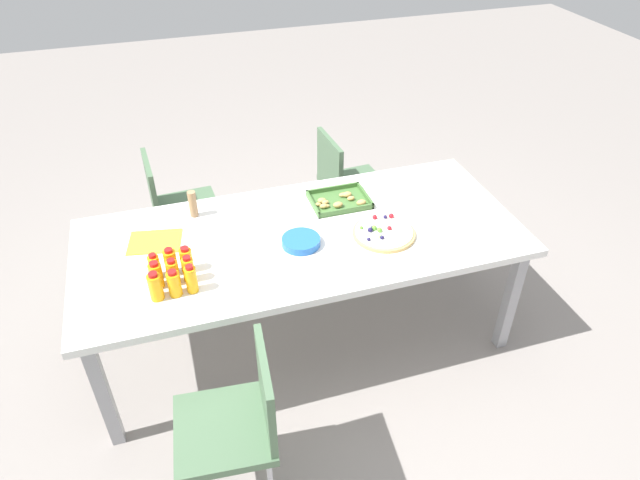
{
  "coord_description": "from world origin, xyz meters",
  "views": [
    {
      "loc": [
        -0.61,
        -2.28,
        2.45
      ],
      "look_at": [
        0.07,
        -0.1,
        0.75
      ],
      "focal_mm": 31.73,
      "sensor_mm": 36.0,
      "label": 1
    }
  ],
  "objects_px": {
    "juice_bottle_1": "(174,284)",
    "plate_stack": "(301,241)",
    "snack_tray": "(340,201)",
    "napkin_stack": "(253,237)",
    "chair_far_right": "(345,181)",
    "juice_bottle_7": "(171,262)",
    "juice_bottle_6": "(155,266)",
    "party_table": "(301,243)",
    "chair_far_left": "(175,205)",
    "juice_bottle_5": "(188,269)",
    "chair_near_left": "(240,419)",
    "juice_bottle_2": "(191,279)",
    "juice_bottle_4": "(173,272)",
    "juice_bottle_3": "(156,275)",
    "paper_folder": "(155,242)",
    "cardboard_tube": "(193,204)",
    "juice_bottle_0": "(155,287)",
    "juice_bottle_8": "(186,260)",
    "fruit_pizza": "(384,233)"
  },
  "relations": [
    {
      "from": "juice_bottle_5",
      "to": "plate_stack",
      "type": "distance_m",
      "value": 0.58
    },
    {
      "from": "juice_bottle_6",
      "to": "party_table",
      "type": "bearing_deg",
      "value": 9.18
    },
    {
      "from": "chair_far_left",
      "to": "juice_bottle_0",
      "type": "height_order",
      "value": "juice_bottle_0"
    },
    {
      "from": "chair_far_left",
      "to": "juice_bottle_2",
      "type": "bearing_deg",
      "value": -3.12
    },
    {
      "from": "juice_bottle_7",
      "to": "juice_bottle_8",
      "type": "bearing_deg",
      "value": 0.23
    },
    {
      "from": "juice_bottle_1",
      "to": "plate_stack",
      "type": "bearing_deg",
      "value": 16.47
    },
    {
      "from": "chair_far_left",
      "to": "plate_stack",
      "type": "bearing_deg",
      "value": 28.01
    },
    {
      "from": "fruit_pizza",
      "to": "napkin_stack",
      "type": "height_order",
      "value": "fruit_pizza"
    },
    {
      "from": "chair_far_left",
      "to": "juice_bottle_4",
      "type": "relative_size",
      "value": 6.06
    },
    {
      "from": "chair_near_left",
      "to": "juice_bottle_8",
      "type": "bearing_deg",
      "value": 12.11
    },
    {
      "from": "napkin_stack",
      "to": "snack_tray",
      "type": "bearing_deg",
      "value": 18.95
    },
    {
      "from": "chair_near_left",
      "to": "plate_stack",
      "type": "xyz_separation_m",
      "value": [
        0.48,
        0.76,
        0.25
      ]
    },
    {
      "from": "juice_bottle_4",
      "to": "cardboard_tube",
      "type": "xyz_separation_m",
      "value": [
        0.16,
        0.53,
        0.01
      ]
    },
    {
      "from": "juice_bottle_6",
      "to": "snack_tray",
      "type": "xyz_separation_m",
      "value": [
        1.03,
        0.34,
        -0.05
      ]
    },
    {
      "from": "juice_bottle_3",
      "to": "paper_folder",
      "type": "xyz_separation_m",
      "value": [
        0.01,
        0.35,
        -0.06
      ]
    },
    {
      "from": "cardboard_tube",
      "to": "paper_folder",
      "type": "relative_size",
      "value": 0.58
    },
    {
      "from": "juice_bottle_4",
      "to": "juice_bottle_3",
      "type": "bearing_deg",
      "value": -180.0
    },
    {
      "from": "juice_bottle_5",
      "to": "party_table",
      "type": "bearing_deg",
      "value": 18.04
    },
    {
      "from": "juice_bottle_0",
      "to": "paper_folder",
      "type": "distance_m",
      "value": 0.44
    },
    {
      "from": "party_table",
      "to": "juice_bottle_3",
      "type": "relative_size",
      "value": 16.47
    },
    {
      "from": "chair_far_right",
      "to": "snack_tray",
      "type": "height_order",
      "value": "chair_far_right"
    },
    {
      "from": "chair_far_right",
      "to": "juice_bottle_2",
      "type": "distance_m",
      "value": 1.58
    },
    {
      "from": "juice_bottle_5",
      "to": "napkin_stack",
      "type": "distance_m",
      "value": 0.42
    },
    {
      "from": "napkin_stack",
      "to": "juice_bottle_6",
      "type": "bearing_deg",
      "value": -161.83
    },
    {
      "from": "juice_bottle_2",
      "to": "plate_stack",
      "type": "height_order",
      "value": "juice_bottle_2"
    },
    {
      "from": "chair_far_left",
      "to": "juice_bottle_2",
      "type": "distance_m",
      "value": 1.16
    },
    {
      "from": "juice_bottle_3",
      "to": "juice_bottle_0",
      "type": "bearing_deg",
      "value": -96.0
    },
    {
      "from": "juice_bottle_6",
      "to": "napkin_stack",
      "type": "distance_m",
      "value": 0.52
    },
    {
      "from": "chair_far_right",
      "to": "juice_bottle_1",
      "type": "bearing_deg",
      "value": -51.88
    },
    {
      "from": "chair_far_right",
      "to": "juice_bottle_5",
      "type": "relative_size",
      "value": 6.02
    },
    {
      "from": "chair_near_left",
      "to": "napkin_stack",
      "type": "relative_size",
      "value": 5.53
    },
    {
      "from": "juice_bottle_8",
      "to": "cardboard_tube",
      "type": "height_order",
      "value": "cardboard_tube"
    },
    {
      "from": "chair_far_left",
      "to": "paper_folder",
      "type": "bearing_deg",
      "value": -14.38
    },
    {
      "from": "juice_bottle_2",
      "to": "party_table",
      "type": "bearing_deg",
      "value": 24.67
    },
    {
      "from": "juice_bottle_4",
      "to": "juice_bottle_6",
      "type": "xyz_separation_m",
      "value": [
        -0.08,
        0.07,
        -0.0
      ]
    },
    {
      "from": "juice_bottle_3",
      "to": "juice_bottle_7",
      "type": "height_order",
      "value": "juice_bottle_7"
    },
    {
      "from": "paper_folder",
      "to": "juice_bottle_3",
      "type": "bearing_deg",
      "value": -91.32
    },
    {
      "from": "chair_far_left",
      "to": "chair_near_left",
      "type": "bearing_deg",
      "value": -0.38
    },
    {
      "from": "snack_tray",
      "to": "napkin_stack",
      "type": "xyz_separation_m",
      "value": [
        -0.53,
        -0.18,
        -0.01
      ]
    },
    {
      "from": "chair_far_right",
      "to": "juice_bottle_7",
      "type": "distance_m",
      "value": 1.54
    },
    {
      "from": "juice_bottle_0",
      "to": "juice_bottle_7",
      "type": "relative_size",
      "value": 1.02
    },
    {
      "from": "juice_bottle_8",
      "to": "cardboard_tube",
      "type": "bearing_deg",
      "value": 79.09
    },
    {
      "from": "juice_bottle_5",
      "to": "juice_bottle_6",
      "type": "bearing_deg",
      "value": 153.52
    },
    {
      "from": "chair_far_right",
      "to": "cardboard_tube",
      "type": "distance_m",
      "value": 1.18
    },
    {
      "from": "juice_bottle_0",
      "to": "snack_tray",
      "type": "distance_m",
      "value": 1.15
    },
    {
      "from": "juice_bottle_8",
      "to": "juice_bottle_3",
      "type": "bearing_deg",
      "value": -152.34
    },
    {
      "from": "juice_bottle_6",
      "to": "juice_bottle_2",
      "type": "bearing_deg",
      "value": -45.05
    },
    {
      "from": "juice_bottle_4",
      "to": "fruit_pizza",
      "type": "xyz_separation_m",
      "value": [
        1.07,
        0.06,
        -0.05
      ]
    },
    {
      "from": "chair_far_right",
      "to": "paper_folder",
      "type": "relative_size",
      "value": 3.19
    },
    {
      "from": "juice_bottle_3",
      "to": "fruit_pizza",
      "type": "xyz_separation_m",
      "value": [
        1.14,
        0.06,
        -0.05
      ]
    }
  ]
}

